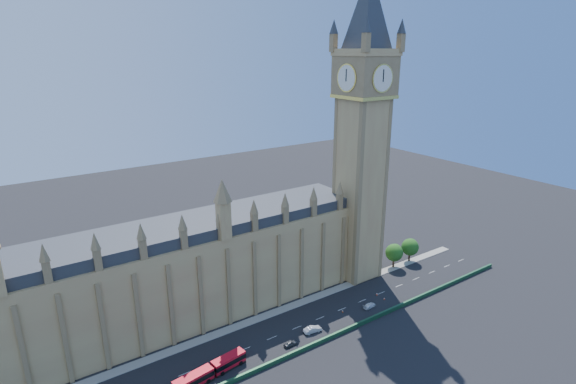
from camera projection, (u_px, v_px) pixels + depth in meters
ground at (285, 333)px, 119.10m from camera, size 400.00×400.00×0.00m
palace_westminster at (160, 279)px, 118.73m from camera, size 120.00×20.00×28.00m
elizabeth_tower at (363, 110)px, 134.04m from camera, size 20.59×20.59×105.00m
bridge_parapet at (305, 348)px, 111.85m from camera, size 160.00×0.60×1.20m
kerb_north at (266, 316)px, 126.55m from camera, size 160.00×3.00×0.16m
tree_east_near at (395, 252)px, 153.45m from camera, size 6.00×6.00×8.50m
tree_east_far at (410, 246)px, 157.76m from camera, size 6.00×6.00×8.50m
red_bus at (210, 371)px, 102.39m from camera, size 18.49×5.09×3.11m
car_grey at (291, 343)px, 113.73m from camera, size 3.79×1.65×1.27m
car_silver at (313, 329)px, 119.09m from camera, size 5.18×2.38×1.65m
car_white at (370, 305)px, 130.57m from camera, size 4.51×2.14×1.27m
cone_a at (343, 311)px, 128.24m from camera, size 0.49×0.49×0.68m
cone_b at (369, 306)px, 130.64m from camera, size 0.46×0.46×0.71m
cone_c at (377, 294)px, 137.19m from camera, size 0.55×0.55×0.73m
cone_d at (384, 299)px, 134.79m from camera, size 0.54×0.54×0.65m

